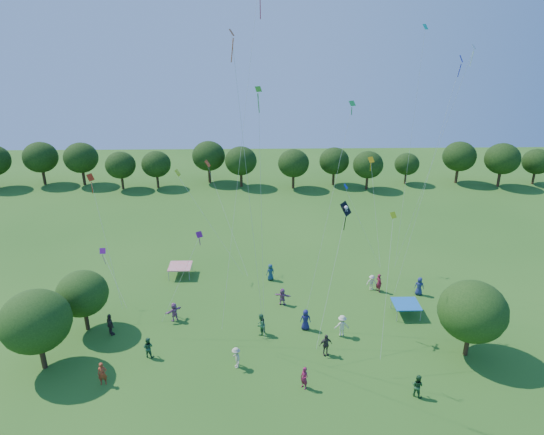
# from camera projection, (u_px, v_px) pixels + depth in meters

# --- Properties ---
(near_tree_west) EXTENTS (4.91, 4.91, 6.17)m
(near_tree_west) POSITION_uv_depth(u_px,v_px,m) (35.00, 321.00, 33.86)
(near_tree_west) COLOR #422B19
(near_tree_west) RESTS_ON ground
(near_tree_north) EXTENTS (4.07, 4.07, 5.19)m
(near_tree_north) POSITION_uv_depth(u_px,v_px,m) (82.00, 294.00, 38.54)
(near_tree_north) COLOR #422B19
(near_tree_north) RESTS_ON ground
(near_tree_east) EXTENTS (4.98, 4.98, 6.05)m
(near_tree_east) POSITION_uv_depth(u_px,v_px,m) (473.00, 311.00, 35.31)
(near_tree_east) COLOR #422B19
(near_tree_east) RESTS_ON ground
(treeline) EXTENTS (88.01, 8.77, 6.77)m
(treeline) POSITION_uv_depth(u_px,v_px,m) (254.00, 160.00, 74.07)
(treeline) COLOR #422B19
(treeline) RESTS_ON ground
(tent_red_stripe) EXTENTS (2.20, 2.20, 1.10)m
(tent_red_stripe) POSITION_uv_depth(u_px,v_px,m) (180.00, 266.00, 47.96)
(tent_red_stripe) COLOR red
(tent_red_stripe) RESTS_ON ground
(tent_blue) EXTENTS (2.20, 2.20, 1.10)m
(tent_blue) POSITION_uv_depth(u_px,v_px,m) (406.00, 304.00, 41.42)
(tent_blue) COLOR #1B60B0
(tent_blue) RESTS_ON ground
(crowd_person_0) EXTENTS (0.89, 0.49, 1.80)m
(crowd_person_0) POSITION_uv_depth(u_px,v_px,m) (306.00, 320.00, 39.46)
(crowd_person_0) COLOR #1C1C52
(crowd_person_0) RESTS_ON ground
(crowd_person_1) EXTENTS (0.71, 0.80, 1.81)m
(crowd_person_1) POSITION_uv_depth(u_px,v_px,m) (379.00, 283.00, 45.12)
(crowd_person_1) COLOR maroon
(crowd_person_1) RESTS_ON ground
(crowd_person_2) EXTENTS (0.91, 0.87, 1.66)m
(crowd_person_2) POSITION_uv_depth(u_px,v_px,m) (417.00, 386.00, 32.31)
(crowd_person_2) COLOR #204B27
(crowd_person_2) RESTS_ON ground
(crowd_person_3) EXTENTS (1.00, 0.49, 1.50)m
(crowd_person_3) POSITION_uv_depth(u_px,v_px,m) (372.00, 282.00, 45.50)
(crowd_person_3) COLOR beige
(crowd_person_3) RESTS_ON ground
(crowd_person_4) EXTENTS (1.14, 0.76, 1.78)m
(crowd_person_4) POSITION_uv_depth(u_px,v_px,m) (326.00, 345.00, 36.36)
(crowd_person_4) COLOR #3E3831
(crowd_person_4) RESTS_ON ground
(crowd_person_5) EXTENTS (1.53, 1.45, 1.67)m
(crowd_person_5) POSITION_uv_depth(u_px,v_px,m) (174.00, 312.00, 40.67)
(crowd_person_5) COLOR #9E5C90
(crowd_person_5) RESTS_ON ground
(crowd_person_6) EXTENTS (0.94, 0.74, 1.67)m
(crowd_person_6) POSITION_uv_depth(u_px,v_px,m) (270.00, 272.00, 47.21)
(crowd_person_6) COLOR navy
(crowd_person_6) RESTS_ON ground
(crowd_person_7) EXTENTS (0.72, 0.73, 1.67)m
(crowd_person_7) POSITION_uv_depth(u_px,v_px,m) (304.00, 378.00, 33.00)
(crowd_person_7) COLOR maroon
(crowd_person_7) RESTS_ON ground
(crowd_person_8) EXTENTS (0.88, 0.60, 1.64)m
(crowd_person_8) POSITION_uv_depth(u_px,v_px,m) (148.00, 347.00, 36.18)
(crowd_person_8) COLOR #214E32
(crowd_person_8) RESTS_ON ground
(crowd_person_9) EXTENTS (0.86, 1.19, 1.66)m
(crowd_person_9) POSITION_uv_depth(u_px,v_px,m) (236.00, 358.00, 35.03)
(crowd_person_9) COLOR #B8B693
(crowd_person_9) RESTS_ON ground
(crowd_person_10) EXTENTS (1.11, 1.18, 1.90)m
(crowd_person_10) POSITION_uv_depth(u_px,v_px,m) (110.00, 325.00, 38.71)
(crowd_person_10) COLOR #382F2D
(crowd_person_10) RESTS_ON ground
(crowd_person_11) EXTENTS (1.57, 0.91, 1.59)m
(crowd_person_11) POSITION_uv_depth(u_px,v_px,m) (282.00, 297.00, 43.02)
(crowd_person_11) COLOR #915485
(crowd_person_11) RESTS_ON ground
(crowd_person_12) EXTENTS (0.96, 0.69, 1.75)m
(crowd_person_12) POSITION_uv_depth(u_px,v_px,m) (419.00, 286.00, 44.58)
(crowd_person_12) COLOR navy
(crowd_person_12) RESTS_ON ground
(crowd_person_13) EXTENTS (0.72, 0.55, 1.72)m
(crowd_person_13) POSITION_uv_depth(u_px,v_px,m) (102.00, 374.00, 33.37)
(crowd_person_13) COLOR #9E361C
(crowd_person_13) RESTS_ON ground
(crowd_person_14) EXTENTS (0.91, 1.03, 1.84)m
(crowd_person_14) POSITION_uv_depth(u_px,v_px,m) (261.00, 324.00, 38.79)
(crowd_person_14) COLOR #255832
(crowd_person_14) RESTS_ON ground
(crowd_person_15) EXTENTS (1.20, 0.55, 1.82)m
(crowd_person_15) POSITION_uv_depth(u_px,v_px,m) (342.00, 326.00, 38.64)
(crowd_person_15) COLOR beige
(crowd_person_15) RESTS_ON ground
(pirate_kite) EXTENTS (3.06, 5.76, 9.42)m
(pirate_kite) POSITION_uv_depth(u_px,v_px,m) (345.00, 212.00, 36.67)
(pirate_kite) COLOR black
(red_high_kite) EXTENTS (3.59, 7.53, 26.08)m
(red_high_kite) POSITION_uv_depth(u_px,v_px,m) (252.00, 47.00, 35.43)
(red_high_kite) COLOR red
(small_kite_0) EXTENTS (1.93, 1.07, 21.72)m
(small_kite_0) POSITION_uv_depth(u_px,v_px,m) (243.00, 137.00, 30.15)
(small_kite_0) COLOR #D74D0C
(small_kite_1) EXTENTS (1.20, 4.00, 10.07)m
(small_kite_1) POSITION_uv_depth(u_px,v_px,m) (372.00, 176.00, 46.99)
(small_kite_1) COLOR #F2A90C
(small_kite_2) EXTENTS (6.37, 4.09, 9.22)m
(small_kite_2) POSITION_uv_depth(u_px,v_px,m) (187.00, 188.00, 45.88)
(small_kite_2) COLOR #D6E814
(small_kite_3) EXTENTS (0.52, 0.92, 18.31)m
(small_kite_3) POSITION_uv_depth(u_px,v_px,m) (260.00, 168.00, 32.50)
(small_kite_3) COLOR #2F931A
(small_kite_4) EXTENTS (3.94, 0.76, 8.31)m
(small_kite_4) POSITION_uv_depth(u_px,v_px,m) (352.00, 202.00, 45.14)
(small_kite_4) COLOR #1237BC
(small_kite_5) EXTENTS (3.43, 2.05, 6.99)m
(small_kite_5) POSITION_uv_depth(u_px,v_px,m) (194.00, 249.00, 37.81)
(small_kite_5) COLOR #82156B
(small_kite_6) EXTENTS (3.62, 3.37, 20.58)m
(small_kite_6) POSITION_uv_depth(u_px,v_px,m) (447.00, 122.00, 39.88)
(small_kite_6) COLOR white
(small_kite_7) EXTENTS (0.77, 0.56, 22.04)m
(small_kite_7) POSITION_uv_depth(u_px,v_px,m) (415.00, 105.00, 42.00)
(small_kite_7) COLOR #0CC291
(small_kite_8) EXTENTS (4.17, 6.24, 9.66)m
(small_kite_8) POSITION_uv_depth(u_px,v_px,m) (213.00, 179.00, 47.11)
(small_kite_8) COLOR #EF420E
(small_kite_9) EXTENTS (2.80, 4.29, 10.48)m
(small_kite_9) POSITION_uv_depth(u_px,v_px,m) (95.00, 198.00, 40.22)
(small_kite_9) COLOR red
(small_kite_10) EXTENTS (1.34, 4.12, 9.63)m
(small_kite_10) POSITION_uv_depth(u_px,v_px,m) (390.00, 247.00, 34.20)
(small_kite_10) COLOR #BDD813
(small_kite_11) EXTENTS (3.66, 3.42, 16.63)m
(small_kite_11) POSITION_uv_depth(u_px,v_px,m) (339.00, 162.00, 37.31)
(small_kite_11) COLOR #188436
(small_kite_12) EXTENTS (3.55, 0.83, 19.87)m
(small_kite_12) POSITION_uv_depth(u_px,v_px,m) (444.00, 120.00, 37.63)
(small_kite_12) COLOR #1512B5
(small_kite_13) EXTENTS (2.82, 3.52, 3.97)m
(small_kite_13) POSITION_uv_depth(u_px,v_px,m) (105.00, 258.00, 41.84)
(small_kite_13) COLOR #9A1994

